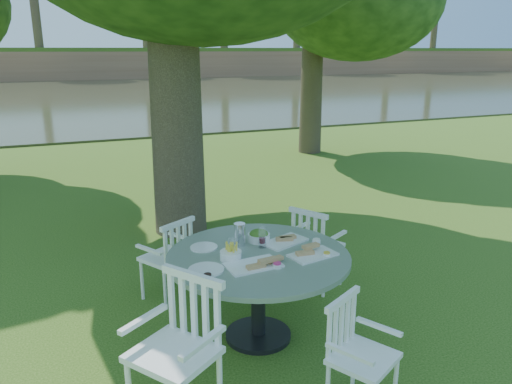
# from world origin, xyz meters

# --- Properties ---
(ground) EXTENTS (140.00, 140.00, 0.00)m
(ground) POSITION_xyz_m (0.00, 0.00, 0.00)
(ground) COLOR #23440E
(ground) RESTS_ON ground
(table) EXTENTS (1.51, 1.51, 0.76)m
(table) POSITION_xyz_m (-0.58, -1.25, 0.63)
(table) COLOR black
(table) RESTS_ON ground
(chair_ne) EXTENTS (0.57, 0.58, 0.86)m
(chair_ne) POSITION_xyz_m (0.28, -0.62, 0.51)
(chair_ne) COLOR white
(chair_ne) RESTS_ON ground
(chair_nw) EXTENTS (0.56, 0.55, 0.83)m
(chair_nw) POSITION_xyz_m (-1.09, -0.31, 0.49)
(chair_nw) COLOR white
(chair_nw) RESTS_ON ground
(chair_sw) EXTENTS (0.67, 0.68, 0.99)m
(chair_sw) POSITION_xyz_m (-1.39, -1.92, 0.58)
(chair_sw) COLOR white
(chair_sw) RESTS_ON ground
(chair_se) EXTENTS (0.54, 0.53, 0.80)m
(chair_se) POSITION_xyz_m (-0.33, -2.29, 0.47)
(chair_se) COLOR white
(chair_se) RESTS_ON ground
(tableware) EXTENTS (1.23, 0.76, 0.20)m
(tableware) POSITION_xyz_m (-0.60, -1.18, 0.80)
(tableware) COLOR white
(tableware) RESTS_ON table
(river) EXTENTS (100.00, 28.00, 0.12)m
(river) POSITION_xyz_m (0.00, 23.00, 0.00)
(river) COLOR #30331E
(river) RESTS_ON ground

